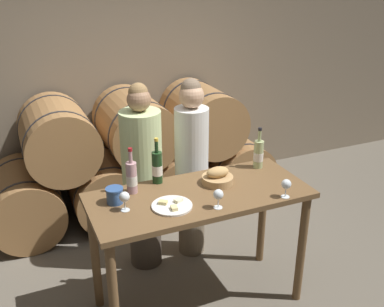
{
  "coord_description": "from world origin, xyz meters",
  "views": [
    {
      "loc": [
        -1.16,
        -2.53,
        2.44
      ],
      "look_at": [
        0.0,
        0.13,
        1.2
      ],
      "focal_mm": 42.0,
      "sensor_mm": 36.0,
      "label": 1
    }
  ],
  "objects": [
    {
      "name": "tasting_table",
      "position": [
        0.0,
        0.0,
        0.81
      ],
      "size": [
        1.56,
        0.67,
        0.95
      ],
      "color": "brown",
      "rests_on": "ground_plane"
    },
    {
      "name": "wine_bottle_white",
      "position": [
        0.6,
        0.21,
        1.07
      ],
      "size": [
        0.08,
        0.08,
        0.33
      ],
      "color": "#ADBC7F",
      "rests_on": "tasting_table"
    },
    {
      "name": "ground_plane",
      "position": [
        0.0,
        0.0,
        0.0
      ],
      "size": [
        10.0,
        10.0,
        0.0
      ],
      "primitive_type": "plane",
      "color": "#665E51"
    },
    {
      "name": "barrel_stack",
      "position": [
        0.0,
        1.57,
        0.59
      ],
      "size": [
        2.92,
        0.88,
        1.28
      ],
      "color": "#9E7042",
      "rests_on": "ground_plane"
    },
    {
      "name": "cheese_plate",
      "position": [
        -0.25,
        -0.1,
        0.96
      ],
      "size": [
        0.27,
        0.27,
        0.04
      ],
      "color": "white",
      "rests_on": "tasting_table"
    },
    {
      "name": "blue_crock",
      "position": [
        -0.58,
        0.1,
        1.01
      ],
      "size": [
        0.12,
        0.12,
        0.11
      ],
      "color": "#335693",
      "rests_on": "tasting_table"
    },
    {
      "name": "person_right",
      "position": [
        0.22,
        0.65,
        0.84
      ],
      "size": [
        0.29,
        0.29,
        1.6
      ],
      "color": "#756651",
      "rests_on": "ground_plane"
    },
    {
      "name": "wine_bottle_rose",
      "position": [
        -0.43,
        0.2,
        1.07
      ],
      "size": [
        0.08,
        0.08,
        0.34
      ],
      "color": "#BC8E93",
      "rests_on": "tasting_table"
    },
    {
      "name": "wine_glass_far_left",
      "position": [
        -0.54,
        -0.02,
        1.05
      ],
      "size": [
        0.07,
        0.07,
        0.13
      ],
      "color": "white",
      "rests_on": "tasting_table"
    },
    {
      "name": "bread_basket",
      "position": [
        0.18,
        0.09,
        1.0
      ],
      "size": [
        0.23,
        0.23,
        0.13
      ],
      "color": "tan",
      "rests_on": "tasting_table"
    },
    {
      "name": "wine_bottle_red",
      "position": [
        -0.21,
        0.28,
        1.07
      ],
      "size": [
        0.08,
        0.08,
        0.35
      ],
      "color": "#193819",
      "rests_on": "tasting_table"
    },
    {
      "name": "person_left",
      "position": [
        -0.21,
        0.65,
        0.82
      ],
      "size": [
        0.33,
        0.33,
        1.61
      ],
      "color": "#4C4238",
      "rests_on": "ground_plane"
    },
    {
      "name": "stone_wall_back",
      "position": [
        0.0,
        2.13,
        1.6
      ],
      "size": [
        10.0,
        0.12,
        3.2
      ],
      "color": "gray",
      "rests_on": "ground_plane"
    },
    {
      "name": "wine_glass_center",
      "position": [
        0.52,
        -0.29,
        1.05
      ],
      "size": [
        0.07,
        0.07,
        0.13
      ],
      "color": "white",
      "rests_on": "tasting_table"
    },
    {
      "name": "wine_glass_left",
      "position": [
        0.03,
        -0.23,
        1.05
      ],
      "size": [
        0.07,
        0.07,
        0.13
      ],
      "color": "white",
      "rests_on": "tasting_table"
    }
  ]
}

